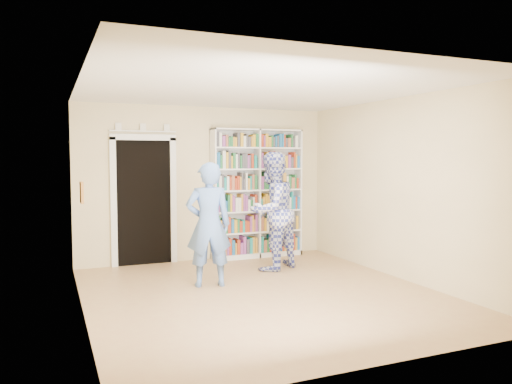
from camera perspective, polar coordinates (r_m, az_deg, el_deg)
floor at (r=6.76m, az=0.73°, el=-11.57°), size 5.00×5.00×0.00m
ceiling at (r=6.58m, az=0.75°, el=11.73°), size 5.00×5.00×0.00m
wall_back at (r=8.88m, az=-5.72°, el=0.96°), size 4.50×0.00×4.50m
wall_left at (r=6.00m, az=-19.36°, el=-0.66°), size 0.00×5.00×5.00m
wall_right at (r=7.71m, az=16.26°, el=0.38°), size 0.00×5.00×5.00m
bookshelf at (r=9.05m, az=0.10°, el=-0.08°), size 1.69×0.32×2.32m
doorway at (r=8.61m, az=-12.69°, el=-0.35°), size 1.10×0.08×2.43m
wall_art at (r=6.20m, az=-19.30°, el=-0.06°), size 0.03×0.25×0.25m
man_blue at (r=7.03m, az=-5.44°, el=-3.72°), size 0.70×0.52×1.75m
man_plaid at (r=8.04m, az=1.81°, el=-2.18°), size 1.15×1.05×1.90m
paper_sheet at (r=7.93m, az=3.20°, el=-2.65°), size 0.17×0.09×0.27m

